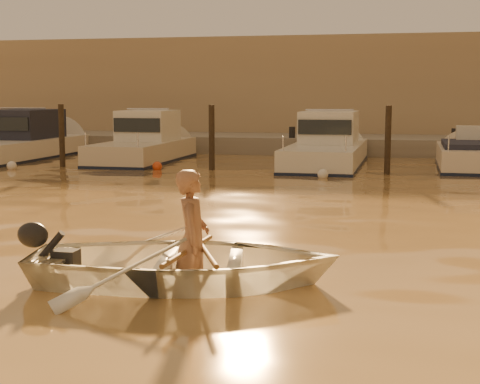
% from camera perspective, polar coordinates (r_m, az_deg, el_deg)
% --- Properties ---
extents(ground_plane, '(160.00, 160.00, 0.00)m').
position_cam_1_polar(ground_plane, '(8.27, 9.55, -8.83)').
color(ground_plane, '#99673D').
rests_on(ground_plane, ground).
extents(dinghy, '(4.26, 3.39, 0.79)m').
position_cam_1_polar(dinghy, '(9.11, -4.30, -5.41)').
color(dinghy, white).
rests_on(dinghy, ground_plane).
extents(person, '(0.52, 0.69, 1.72)m').
position_cam_1_polar(person, '(9.04, -3.69, -3.67)').
color(person, '#96664B').
rests_on(person, dinghy).
extents(outboard_motor, '(0.96, 0.56, 0.70)m').
position_cam_1_polar(outboard_motor, '(9.40, -13.46, -5.16)').
color(outboard_motor, black).
rests_on(outboard_motor, dinghy).
extents(oar_port, '(0.87, 1.96, 0.13)m').
position_cam_1_polar(oar_port, '(9.06, -2.74, -4.54)').
color(oar_port, brown).
rests_on(oar_port, dinghy).
extents(oar_starboard, '(0.09, 2.10, 0.13)m').
position_cam_1_polar(oar_starboard, '(9.08, -4.00, -4.52)').
color(oar_starboard, brown).
rests_on(oar_starboard, dinghy).
extents(moored_boat_0, '(2.57, 8.07, 1.75)m').
position_cam_1_polar(moored_boat_0, '(27.74, -17.13, 3.78)').
color(moored_boat_0, silver).
rests_on(moored_boat_0, ground_plane).
extents(moored_boat_1, '(2.16, 6.46, 1.75)m').
position_cam_1_polar(moored_boat_1, '(25.63, -7.56, 3.76)').
color(moored_boat_1, beige).
rests_on(moored_boat_1, ground_plane).
extents(moored_boat_2, '(2.23, 7.48, 1.75)m').
position_cam_1_polar(moored_boat_2, '(24.13, 6.74, 3.53)').
color(moored_boat_2, silver).
rests_on(moored_boat_2, ground_plane).
extents(moored_boat_3, '(1.85, 5.42, 0.95)m').
position_cam_1_polar(moored_boat_3, '(24.08, 17.34, 2.28)').
color(moored_boat_3, beige).
rests_on(moored_boat_3, ground_plane).
extents(piling_0, '(0.18, 0.18, 2.20)m').
position_cam_1_polar(piling_0, '(24.37, -13.65, 4.06)').
color(piling_0, '#2D2319').
rests_on(piling_0, ground_plane).
extents(piling_1, '(0.18, 0.18, 2.20)m').
position_cam_1_polar(piling_1, '(22.57, -2.21, 4.00)').
color(piling_1, '#2D2319').
rests_on(piling_1, ground_plane).
extents(piling_2, '(0.18, 0.18, 2.20)m').
position_cam_1_polar(piling_2, '(21.78, 11.39, 3.72)').
color(piling_2, '#2D2319').
rests_on(piling_2, ground_plane).
extents(fender_a, '(0.30, 0.30, 0.30)m').
position_cam_1_polar(fender_a, '(23.94, -17.29, 1.95)').
color(fender_a, silver).
rests_on(fender_a, ground_plane).
extents(fender_b, '(0.30, 0.30, 0.30)m').
position_cam_1_polar(fender_b, '(22.85, -6.44, 1.99)').
color(fender_b, '#D74519').
rests_on(fender_b, ground_plane).
extents(fender_c, '(0.30, 0.30, 0.30)m').
position_cam_1_polar(fender_c, '(20.56, 6.45, 1.36)').
color(fender_c, silver).
rests_on(fender_c, ground_plane).
extents(quay, '(52.00, 4.00, 1.00)m').
position_cam_1_polar(quay, '(29.51, 12.22, 3.23)').
color(quay, gray).
rests_on(quay, ground_plane).
extents(waterfront_building, '(46.00, 7.00, 4.80)m').
position_cam_1_polar(waterfront_building, '(34.93, 12.48, 7.57)').
color(waterfront_building, '#9E8466').
rests_on(waterfront_building, quay).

